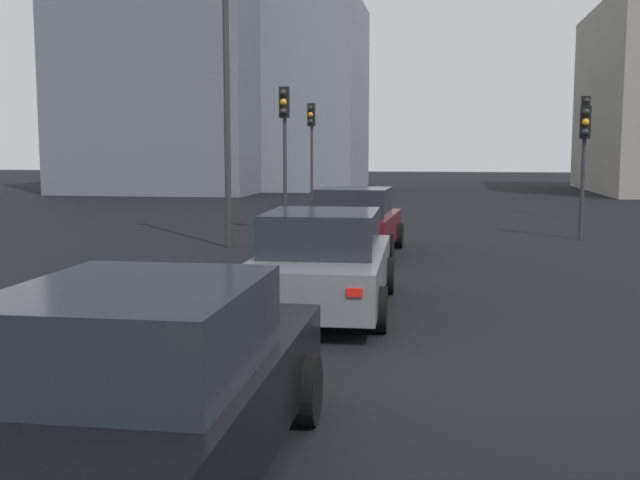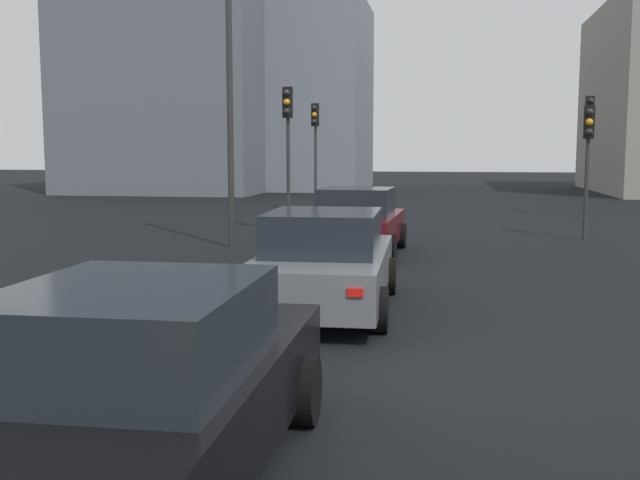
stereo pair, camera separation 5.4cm
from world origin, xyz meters
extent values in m
cube|color=black|center=(0.00, 0.00, -0.10)|extent=(160.00, 160.00, 0.20)
cube|color=#510F16|center=(9.67, 1.81, 0.61)|extent=(4.11, 2.00, 0.69)
cube|color=#1E232B|center=(9.46, 1.81, 1.27)|extent=(1.88, 1.70, 0.64)
cylinder|color=black|center=(10.90, 0.83, 0.32)|extent=(0.65, 0.24, 0.64)
cylinder|color=black|center=(10.95, 2.70, 0.32)|extent=(0.65, 0.24, 0.64)
cylinder|color=black|center=(8.38, 0.91, 0.32)|extent=(0.65, 0.24, 0.64)
cylinder|color=black|center=(8.44, 2.78, 0.32)|extent=(0.65, 0.24, 0.64)
cube|color=red|center=(7.60, 1.19, 0.73)|extent=(0.04, 0.20, 0.11)
cube|color=red|center=(7.64, 2.54, 0.73)|extent=(0.04, 0.20, 0.11)
cube|color=slate|center=(3.18, 1.53, 0.60)|extent=(4.64, 2.04, 0.67)
cube|color=#1E232B|center=(2.95, 1.52, 1.25)|extent=(2.12, 1.72, 0.63)
cylinder|color=black|center=(4.63, 0.64, 0.32)|extent=(0.65, 0.24, 0.64)
cylinder|color=black|center=(4.57, 2.52, 0.32)|extent=(0.65, 0.24, 0.64)
cylinder|color=black|center=(1.79, 0.54, 0.32)|extent=(0.65, 0.24, 0.64)
cylinder|color=black|center=(1.73, 2.42, 0.32)|extent=(0.65, 0.24, 0.64)
cube|color=red|center=(0.90, 0.78, 0.72)|extent=(0.04, 0.20, 0.11)
cube|color=red|center=(0.85, 2.13, 0.72)|extent=(0.04, 0.20, 0.11)
cube|color=black|center=(-3.24, 1.80, 0.60)|extent=(4.63, 1.91, 0.68)
cube|color=#1E232B|center=(-3.47, 1.80, 1.25)|extent=(2.09, 1.65, 0.63)
cylinder|color=black|center=(-1.80, 0.90, 0.32)|extent=(0.64, 0.23, 0.64)
cylinder|color=black|center=(-1.83, 2.74, 0.32)|extent=(0.64, 0.23, 0.64)
cylinder|color=#2D2D30|center=(20.64, -5.30, 1.77)|extent=(0.11, 0.11, 3.54)
cube|color=black|center=(20.58, -5.30, 3.99)|extent=(0.23, 0.30, 0.90)
sphere|color=black|center=(20.47, -5.31, 4.26)|extent=(0.20, 0.20, 0.20)
sphere|color=orange|center=(20.47, -5.31, 3.99)|extent=(0.20, 0.20, 0.20)
sphere|color=black|center=(20.47, -5.31, 3.72)|extent=(0.20, 0.20, 0.20)
cylinder|color=#2D2D30|center=(13.75, 4.40, 1.72)|extent=(0.11, 0.11, 3.43)
cube|color=black|center=(13.69, 4.39, 3.88)|extent=(0.20, 0.28, 0.90)
sphere|color=black|center=(13.58, 4.39, 4.15)|extent=(0.20, 0.20, 0.20)
sphere|color=orange|center=(13.58, 4.39, 3.88)|extent=(0.20, 0.20, 0.20)
sphere|color=black|center=(13.58, 4.39, 3.61)|extent=(0.20, 0.20, 0.20)
cylinder|color=#2D2D30|center=(13.59, -4.10, 1.40)|extent=(0.11, 0.11, 2.80)
cube|color=black|center=(13.53, -4.10, 3.25)|extent=(0.22, 0.30, 0.90)
sphere|color=black|center=(13.42, -4.09, 3.52)|extent=(0.20, 0.20, 0.20)
sphere|color=orange|center=(13.42, -4.09, 3.25)|extent=(0.20, 0.20, 0.20)
sphere|color=black|center=(13.42, -4.09, 2.98)|extent=(0.20, 0.20, 0.20)
cylinder|color=#2D2D30|center=(21.71, 4.99, 1.72)|extent=(0.11, 0.11, 3.44)
cube|color=black|center=(21.65, 4.99, 3.89)|extent=(0.23, 0.30, 0.90)
sphere|color=black|center=(21.54, 5.00, 4.16)|extent=(0.20, 0.20, 0.20)
sphere|color=orange|center=(21.54, 5.00, 3.89)|extent=(0.20, 0.20, 0.20)
sphere|color=black|center=(21.54, 5.00, 3.62)|extent=(0.20, 0.20, 0.20)
cylinder|color=#2D2D30|center=(10.31, 5.15, 4.13)|extent=(0.16, 0.16, 8.26)
cube|color=gray|center=(40.23, 10.00, 5.96)|extent=(10.42, 9.86, 11.93)
cube|color=slate|center=(35.36, 16.00, 8.84)|extent=(10.32, 11.30, 17.68)
camera|label=1|loc=(-8.35, -0.31, 2.49)|focal=42.40mm
camera|label=2|loc=(-8.34, -0.37, 2.49)|focal=42.40mm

